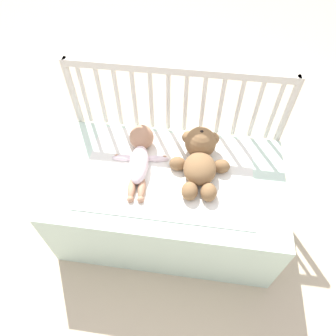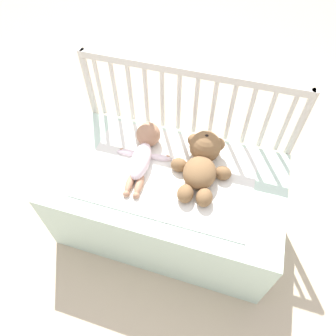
% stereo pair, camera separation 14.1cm
% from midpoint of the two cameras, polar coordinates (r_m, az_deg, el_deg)
% --- Properties ---
extents(ground_plane, '(12.00, 12.00, 0.00)m').
position_cam_midpoint_polar(ground_plane, '(1.83, 2.16, -10.16)').
color(ground_plane, '#C6B293').
extents(crib_mattress, '(1.14, 0.64, 0.44)m').
position_cam_midpoint_polar(crib_mattress, '(1.64, 2.39, -6.49)').
color(crib_mattress, silver).
rests_on(crib_mattress, ground_plane).
extents(crib_rail, '(1.14, 0.04, 0.83)m').
position_cam_midpoint_polar(crib_rail, '(1.58, 6.21, 10.78)').
color(crib_rail, beige).
rests_on(crib_rail, ground_plane).
extents(blanket, '(0.82, 0.54, 0.01)m').
position_cam_midpoint_polar(blanket, '(1.47, 2.84, -0.97)').
color(blanket, white).
rests_on(blanket, crib_mattress).
extents(teddy_bear, '(0.30, 0.40, 0.16)m').
position_cam_midpoint_polar(teddy_bear, '(1.45, 9.29, 1.09)').
color(teddy_bear, olive).
rests_on(teddy_bear, crib_mattress).
extents(baby, '(0.29, 0.43, 0.13)m').
position_cam_midpoint_polar(baby, '(1.50, -1.94, 3.21)').
color(baby, white).
rests_on(baby, crib_mattress).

